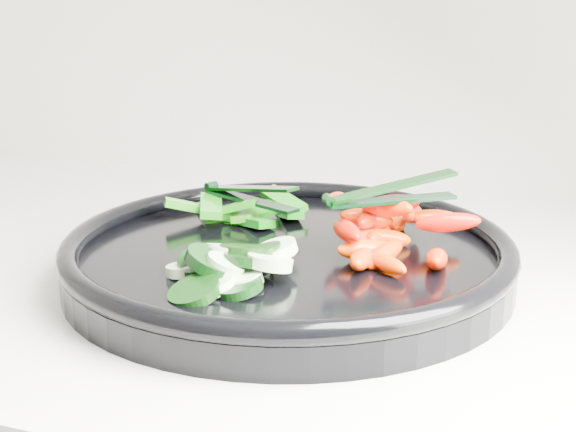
% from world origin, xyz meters
% --- Properties ---
extents(veggie_tray, '(0.47, 0.47, 0.04)m').
position_xyz_m(veggie_tray, '(-0.06, 1.66, 0.95)').
color(veggie_tray, black).
rests_on(veggie_tray, counter).
extents(cucumber_pile, '(0.11, 0.12, 0.04)m').
position_xyz_m(cucumber_pile, '(-0.09, 1.59, 0.96)').
color(cucumber_pile, black).
rests_on(cucumber_pile, veggie_tray).
extents(carrot_pile, '(0.14, 0.16, 0.06)m').
position_xyz_m(carrot_pile, '(0.01, 1.69, 0.97)').
color(carrot_pile, '#EA4C00').
rests_on(carrot_pile, veggie_tray).
extents(pepper_pile, '(0.13, 0.10, 0.03)m').
position_xyz_m(pepper_pile, '(-0.14, 1.73, 0.96)').
color(pepper_pile, '#1D6F0A').
rests_on(pepper_pile, veggie_tray).
extents(tong_carrot, '(0.10, 0.08, 0.02)m').
position_xyz_m(tong_carrot, '(0.01, 1.69, 1.00)').
color(tong_carrot, black).
rests_on(tong_carrot, carrot_pile).
extents(tong_pepper, '(0.11, 0.06, 0.02)m').
position_xyz_m(tong_pepper, '(-0.13, 1.73, 0.98)').
color(tong_pepper, black).
rests_on(tong_pepper, pepper_pile).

